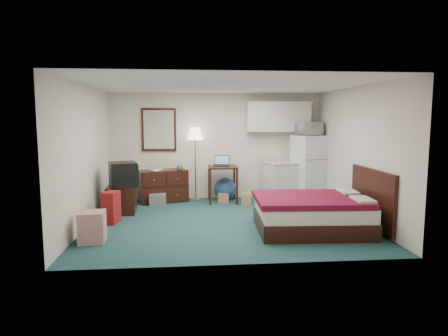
{
  "coord_description": "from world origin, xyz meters",
  "views": [
    {
      "loc": [
        -0.7,
        -7.26,
        1.91
      ],
      "look_at": [
        -0.01,
        0.15,
        0.98
      ],
      "focal_mm": 32.0,
      "sensor_mm": 36.0,
      "label": 1
    }
  ],
  "objects": [
    {
      "name": "walls",
      "position": [
        0.0,
        0.0,
        1.25
      ],
      "size": [
        5.01,
        4.51,
        2.5
      ],
      "color": "beige",
      "rests_on": "floor"
    },
    {
      "name": "dresser",
      "position": [
        -1.26,
        1.87,
        0.37
      ],
      "size": [
        1.18,
        0.79,
        0.74
      ],
      "primitive_type": null,
      "rotation": [
        0.0,
        0.0,
        0.3
      ],
      "color": "black",
      "rests_on": "floor"
    },
    {
      "name": "crt_tv",
      "position": [
        -1.99,
        0.8,
        0.8
      ],
      "size": [
        0.67,
        0.7,
        0.49
      ],
      "primitive_type": null,
      "rotation": [
        0.0,
        0.0,
        0.29
      ],
      "color": "black",
      "rests_on": "tv_stand"
    },
    {
      "name": "floor",
      "position": [
        0.0,
        0.0,
        0.0
      ],
      "size": [
        5.0,
        4.5,
        0.01
      ],
      "primitive_type": "cube",
      "color": "#193F40",
      "rests_on": "ground"
    },
    {
      "name": "exercise_ball",
      "position": [
        0.18,
        1.96,
        0.26
      ],
      "size": [
        0.56,
        0.56,
        0.52
      ],
      "primitive_type": "sphere",
      "rotation": [
        0.0,
        0.0,
        -0.07
      ],
      "color": "navy",
      "rests_on": "floor"
    },
    {
      "name": "tv_stand",
      "position": [
        -2.03,
        0.84,
        0.28
      ],
      "size": [
        0.58,
        0.63,
        0.55
      ],
      "primitive_type": null,
      "rotation": [
        0.0,
        0.0,
        0.05
      ],
      "color": "black",
      "rests_on": "floor"
    },
    {
      "name": "kitchen_counter",
      "position": [
        1.55,
        1.87,
        0.43
      ],
      "size": [
        0.91,
        0.77,
        0.87
      ],
      "primitive_type": null,
      "rotation": [
        0.0,
        0.0,
        0.24
      ],
      "color": "silver",
      "rests_on": "floor"
    },
    {
      "name": "book_b",
      "position": [
        -1.4,
        1.88,
        0.84
      ],
      "size": [
        0.15,
        0.07,
        0.2
      ],
      "primitive_type": "imported",
      "rotation": [
        0.0,
        0.0,
        0.34
      ],
      "color": "#966A4E",
      "rests_on": "dresser"
    },
    {
      "name": "cardboard_box_a",
      "position": [
        0.11,
        1.68,
        0.1
      ],
      "size": [
        0.25,
        0.21,
        0.2
      ],
      "primitive_type": null,
      "rotation": [
        0.0,
        0.0,
        0.02
      ],
      "color": "#966A4E",
      "rests_on": "floor"
    },
    {
      "name": "laptop",
      "position": [
        0.08,
        1.72,
        0.95
      ],
      "size": [
        0.39,
        0.34,
        0.24
      ],
      "primitive_type": null,
      "rotation": [
        0.0,
        0.0,
        -0.17
      ],
      "color": "black",
      "rests_on": "desk"
    },
    {
      "name": "file_bin",
      "position": [
        -1.36,
        1.53,
        0.13
      ],
      "size": [
        0.37,
        0.28,
        0.25
      ],
      "primitive_type": null,
      "rotation": [
        0.0,
        0.0,
        -0.01
      ],
      "color": "slate",
      "rests_on": "floor"
    },
    {
      "name": "headboard",
      "position": [
        2.46,
        -0.78,
        0.55
      ],
      "size": [
        0.06,
        1.56,
        1.0
      ],
      "primitive_type": null,
      "color": "black",
      "rests_on": "walls"
    },
    {
      "name": "retail_box",
      "position": [
        -2.18,
        -1.08,
        0.24
      ],
      "size": [
        0.41,
        0.41,
        0.48
      ],
      "primitive_type": null,
      "rotation": [
        0.0,
        0.0,
        0.06
      ],
      "color": "beige",
      "rests_on": "floor"
    },
    {
      "name": "suitcase",
      "position": [
        -2.09,
        0.05,
        0.29
      ],
      "size": [
        0.3,
        0.4,
        0.58
      ],
      "primitive_type": null,
      "rotation": [
        0.0,
        0.0,
        -0.23
      ],
      "color": "maroon",
      "rests_on": "floor"
    },
    {
      "name": "bed",
      "position": [
        1.4,
        -0.78,
        0.29
      ],
      "size": [
        1.91,
        1.53,
        0.59
      ],
      "primitive_type": null,
      "rotation": [
        0.0,
        0.0,
        -0.06
      ],
      "color": "maroon",
      "rests_on": "floor"
    },
    {
      "name": "book_a",
      "position": [
        -1.49,
        1.69,
        0.86
      ],
      "size": [
        0.16,
        0.11,
        0.24
      ],
      "primitive_type": "imported",
      "rotation": [
        0.0,
        0.0,
        0.58
      ],
      "color": "#966A4E",
      "rests_on": "dresser"
    },
    {
      "name": "fridge",
      "position": [
        2.13,
        1.78,
        0.76
      ],
      "size": [
        0.79,
        0.79,
        1.52
      ],
      "primitive_type": null,
      "rotation": [
        0.0,
        0.0,
        0.33
      ],
      "color": "white",
      "rests_on": "floor"
    },
    {
      "name": "floor_lamp",
      "position": [
        -0.51,
        2.05,
        0.85
      ],
      "size": [
        0.45,
        0.45,
        1.71
      ],
      "primitive_type": null,
      "rotation": [
        0.0,
        0.0,
        -0.23
      ],
      "color": "tan",
      "rests_on": "floor"
    },
    {
      "name": "mug",
      "position": [
        -0.87,
        1.87,
        0.81
      ],
      "size": [
        0.15,
        0.12,
        0.13
      ],
      "primitive_type": "imported",
      "rotation": [
        0.0,
        0.0,
        0.12
      ],
      "color": "#438C3A",
      "rests_on": "dresser"
    },
    {
      "name": "desk",
      "position": [
        0.1,
        1.72,
        0.42
      ],
      "size": [
        0.66,
        0.66,
        0.83
      ],
      "primitive_type": null,
      "rotation": [
        0.0,
        0.0,
        -0.01
      ],
      "color": "black",
      "rests_on": "floor"
    },
    {
      "name": "upper_cabinets",
      "position": [
        1.45,
        2.08,
        1.95
      ],
      "size": [
        1.5,
        0.35,
        0.7
      ],
      "primitive_type": null,
      "color": "silver",
      "rests_on": "walls"
    },
    {
      "name": "mirror",
      "position": [
        -1.35,
        2.22,
        1.65
      ],
      "size": [
        0.8,
        0.06,
        1.0
      ],
      "primitive_type": null,
      "color": "white",
      "rests_on": "walls"
    },
    {
      "name": "ceiling",
      "position": [
        0.0,
        0.0,
        2.5
      ],
      "size": [
        5.0,
        4.5,
        0.01
      ],
      "primitive_type": "cube",
      "color": "beige",
      "rests_on": "walls"
    },
    {
      "name": "microwave",
      "position": [
        2.1,
        1.72,
        1.71
      ],
      "size": [
        0.62,
        0.48,
        0.37
      ],
      "primitive_type": "imported",
      "rotation": [
        0.0,
        0.0,
        0.37
      ],
      "color": "white",
      "rests_on": "fridge"
    },
    {
      "name": "cardboard_box_b",
      "position": [
        0.6,
        1.41,
        0.13
      ],
      "size": [
        0.25,
        0.28,
        0.25
      ],
      "primitive_type": null,
      "rotation": [
        0.0,
        0.0,
        -0.17
      ],
      "color": "#966A4E",
      "rests_on": "floor"
    }
  ]
}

